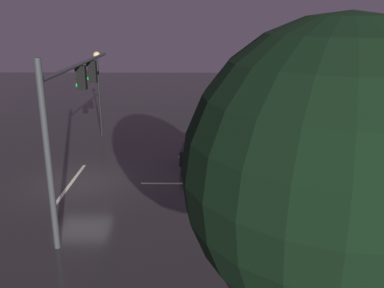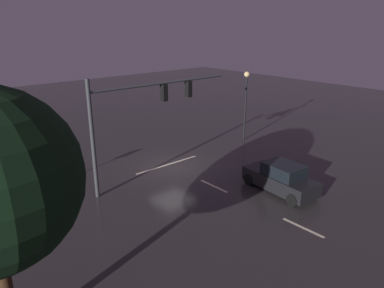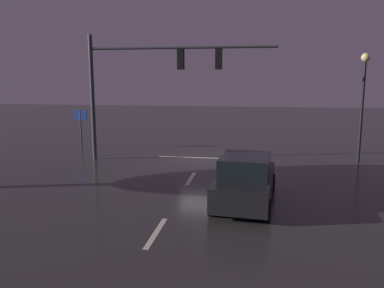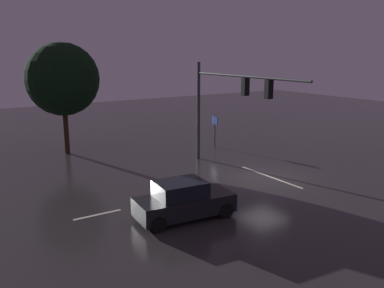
{
  "view_description": "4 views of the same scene",
  "coord_description": "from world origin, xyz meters",
  "views": [
    {
      "loc": [
        18.47,
        5.55,
        7.73
      ],
      "look_at": [
        0.35,
        5.35,
        2.1
      ],
      "focal_mm": 38.99,
      "sensor_mm": 36.0,
      "label": 1
    },
    {
      "loc": [
        13.62,
        17.73,
        9.15
      ],
      "look_at": [
        0.79,
        2.96,
        2.53
      ],
      "focal_mm": 33.78,
      "sensor_mm": 36.0,
      "label": 2
    },
    {
      "loc": [
        -2.62,
        19.9,
        4.26
      ],
      "look_at": [
        -0.29,
        5.48,
        1.77
      ],
      "focal_mm": 35.95,
      "sensor_mm": 36.0,
      "label": 3
    },
    {
      "loc": [
        -16.75,
        15.75,
        7.16
      ],
      "look_at": [
        0.14,
        4.87,
        2.6
      ],
      "focal_mm": 38.33,
      "sensor_mm": 36.0,
      "label": 4
    }
  ],
  "objects": [
    {
      "name": "lane_dash_far",
      "position": [
        0.0,
        4.0,
        0.0
      ],
      "size": [
        0.16,
        2.2,
        0.01
      ],
      "primitive_type": "cube",
      "rotation": [
        0.0,
        0.0,
        1.57
      ],
      "color": "beige",
      "rests_on": "ground_plane"
    },
    {
      "name": "car_approaching",
      "position": [
        -2.39,
        6.94,
        0.8
      ],
      "size": [
        2.24,
        4.49,
        1.7
      ],
      "color": "black",
      "rests_on": "ground_plane"
    },
    {
      "name": "tree_left_near",
      "position": [
        -12.6,
        17.18,
        4.23
      ],
      "size": [
        3.76,
        3.76,
        6.13
      ],
      "color": "#382314",
      "rests_on": "ground_plane"
    },
    {
      "name": "stop_bar",
      "position": [
        0.0,
        -0.47,
        0.0
      ],
      "size": [
        5.0,
        0.16,
        0.01
      ],
      "primitive_type": "cube",
      "color": "beige",
      "rests_on": "ground_plane"
    },
    {
      "name": "traffic_signal_assembly",
      "position": [
        2.61,
        0.72,
        4.55
      ],
      "size": [
        9.57,
        0.47,
        6.49
      ],
      "color": "#383A3D",
      "rests_on": "ground_plane"
    },
    {
      "name": "ground_plane",
      "position": [
        0.0,
        0.0,
        0.0
      ],
      "size": [
        80.0,
        80.0,
        0.0
      ],
      "primitive_type": "plane",
      "color": "#2D2B2B"
    },
    {
      "name": "lane_dash_mid",
      "position": [
        0.0,
        10.0,
        0.0
      ],
      "size": [
        0.16,
        2.2,
        0.01
      ],
      "primitive_type": "cube",
      "rotation": [
        0.0,
        0.0,
        1.57
      ],
      "color": "beige",
      "rests_on": "ground_plane"
    },
    {
      "name": "street_lamp_left_kerb",
      "position": [
        -8.04,
        -0.73,
        3.82
      ],
      "size": [
        0.44,
        0.44,
        5.53
      ],
      "color": "black",
      "rests_on": "ground_plane"
    },
    {
      "name": "tree_right_near",
      "position": [
        12.08,
        7.81,
        5.26
      ],
      "size": [
        5.05,
        5.05,
        7.8
      ],
      "color": "#382314",
      "rests_on": "ground_plane"
    }
  ]
}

